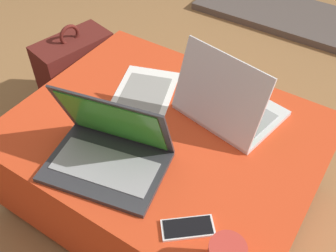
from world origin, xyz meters
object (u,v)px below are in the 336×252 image
Objects in this scene: laptop_far at (227,104)px; paper_sheet at (144,93)px; backpack at (77,75)px; cell_phone at (188,228)px; laptop_near at (109,151)px.

laptop_far is 1.06× the size of paper_sheet.
paper_sheet is (0.50, -0.13, 0.22)m from backpack.
cell_phone is 0.33× the size of backpack.
cell_phone is 0.58m from paper_sheet.
backpack is 1.33× the size of paper_sheet.
laptop_near is 0.33m from cell_phone.
laptop_far is at bearing 98.08° from backpack.
laptop_far reaches higher than backpack.
cell_phone is at bearing -61.96° from paper_sheet.
laptop_far reaches higher than paper_sheet.
cell_phone is at bearing 73.82° from backpack.
laptop_far is at bearing 154.26° from cell_phone.
backpack is (-0.93, 0.53, -0.22)m from cell_phone.
paper_sheet is at bearing 88.84° from backpack.
laptop_near reaches higher than cell_phone.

